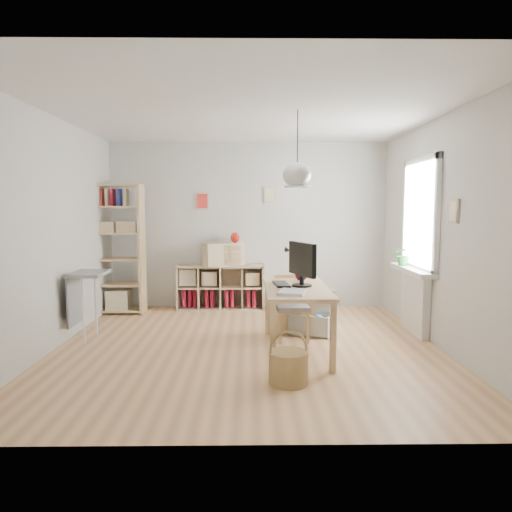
{
  "coord_description": "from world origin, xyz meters",
  "views": [
    {
      "loc": [
        0.03,
        -5.25,
        1.63
      ],
      "look_at": [
        0.1,
        0.3,
        1.05
      ],
      "focal_mm": 32.0,
      "sensor_mm": 36.0,
      "label": 1
    }
  ],
  "objects_px": {
    "drawer_chest": "(224,254)",
    "cube_shelf": "(220,290)",
    "tall_bookshelf": "(117,244)",
    "storage_chest": "(313,319)",
    "chair": "(291,303)",
    "monitor": "(302,262)",
    "desk": "(296,294)"
  },
  "relations": [
    {
      "from": "drawer_chest",
      "to": "cube_shelf",
      "type": "bearing_deg",
      "value": 126.4
    },
    {
      "from": "tall_bookshelf",
      "to": "storage_chest",
      "type": "height_order",
      "value": "tall_bookshelf"
    },
    {
      "from": "chair",
      "to": "storage_chest",
      "type": "relative_size",
      "value": 1.07
    },
    {
      "from": "monitor",
      "to": "drawer_chest",
      "type": "distance_m",
      "value": 2.42
    },
    {
      "from": "tall_bookshelf",
      "to": "drawer_chest",
      "type": "relative_size",
      "value": 3.18
    },
    {
      "from": "desk",
      "to": "monitor",
      "type": "relative_size",
      "value": 2.72
    },
    {
      "from": "cube_shelf",
      "to": "drawer_chest",
      "type": "height_order",
      "value": "drawer_chest"
    },
    {
      "from": "drawer_chest",
      "to": "monitor",
      "type": "bearing_deg",
      "value": -89.16
    },
    {
      "from": "storage_chest",
      "to": "chair",
      "type": "bearing_deg",
      "value": -116.59
    },
    {
      "from": "chair",
      "to": "cube_shelf",
      "type": "bearing_deg",
      "value": 116.42
    },
    {
      "from": "monitor",
      "to": "desk",
      "type": "bearing_deg",
      "value": 160.64
    },
    {
      "from": "desk",
      "to": "cube_shelf",
      "type": "xyz_separation_m",
      "value": [
        -1.02,
        2.23,
        -0.36
      ]
    },
    {
      "from": "chair",
      "to": "monitor",
      "type": "bearing_deg",
      "value": -85.29
    },
    {
      "from": "chair",
      "to": "monitor",
      "type": "height_order",
      "value": "monitor"
    },
    {
      "from": "monitor",
      "to": "drawer_chest",
      "type": "bearing_deg",
      "value": 93.83
    },
    {
      "from": "chair",
      "to": "storage_chest",
      "type": "bearing_deg",
      "value": 37.43
    },
    {
      "from": "chair",
      "to": "drawer_chest",
      "type": "height_order",
      "value": "drawer_chest"
    },
    {
      "from": "tall_bookshelf",
      "to": "chair",
      "type": "height_order",
      "value": "tall_bookshelf"
    },
    {
      "from": "desk",
      "to": "storage_chest",
      "type": "height_order",
      "value": "desk"
    },
    {
      "from": "cube_shelf",
      "to": "storage_chest",
      "type": "relative_size",
      "value": 1.88
    },
    {
      "from": "cube_shelf",
      "to": "monitor",
      "type": "height_order",
      "value": "monitor"
    },
    {
      "from": "tall_bookshelf",
      "to": "monitor",
      "type": "relative_size",
      "value": 3.62
    },
    {
      "from": "desk",
      "to": "chair",
      "type": "relative_size",
      "value": 1.89
    },
    {
      "from": "desk",
      "to": "monitor",
      "type": "height_order",
      "value": "monitor"
    },
    {
      "from": "tall_bookshelf",
      "to": "monitor",
      "type": "xyz_separation_m",
      "value": [
        2.65,
        -1.95,
        -0.06
      ]
    },
    {
      "from": "monitor",
      "to": "cube_shelf",
      "type": "bearing_deg",
      "value": 94.95
    },
    {
      "from": "chair",
      "to": "tall_bookshelf",
      "type": "bearing_deg",
      "value": 146.68
    },
    {
      "from": "monitor",
      "to": "drawer_chest",
      "type": "relative_size",
      "value": 0.88
    },
    {
      "from": "tall_bookshelf",
      "to": "drawer_chest",
      "type": "height_order",
      "value": "tall_bookshelf"
    },
    {
      "from": "tall_bookshelf",
      "to": "chair",
      "type": "relative_size",
      "value": 2.52
    },
    {
      "from": "chair",
      "to": "desk",
      "type": "bearing_deg",
      "value": -92.87
    },
    {
      "from": "cube_shelf",
      "to": "monitor",
      "type": "distance_m",
      "value": 2.59
    }
  ]
}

